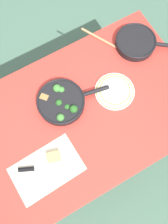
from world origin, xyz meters
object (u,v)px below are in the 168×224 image
(skillet_eggs, at_px, (136,42))
(dinner_plate_stack, at_px, (115,91))
(skillet_broccoli, at_px, (62,102))
(wooden_spoon, at_px, (113,45))
(grater_knife, at_px, (38,168))
(cheese_block, at_px, (54,157))

(skillet_eggs, bearing_deg, dinner_plate_stack, -106.20)
(skillet_broccoli, xyz_separation_m, wooden_spoon, (0.46, 0.18, -0.02))
(skillet_broccoli, bearing_deg, skillet_eggs, 22.81)
(dinner_plate_stack, bearing_deg, wooden_spoon, 60.50)
(grater_knife, bearing_deg, cheese_block, 30.63)
(skillet_broccoli, distance_m, skillet_eggs, 0.60)
(skillet_broccoli, relative_size, cheese_block, 5.09)
(cheese_block, bearing_deg, wooden_spoon, 33.96)
(wooden_spoon, height_order, cheese_block, cheese_block)
(skillet_broccoli, height_order, grater_knife, skillet_broccoli)
(skillet_eggs, relative_size, dinner_plate_stack, 1.46)
(skillet_broccoli, distance_m, dinner_plate_stack, 0.32)
(grater_knife, relative_size, cheese_block, 3.30)
(skillet_eggs, xyz_separation_m, cheese_block, (-0.77, -0.37, -0.01))
(wooden_spoon, distance_m, cheese_block, 0.77)
(cheese_block, bearing_deg, skillet_broccoli, 53.78)
(skillet_eggs, relative_size, cheese_block, 4.12)
(grater_knife, relative_size, dinner_plate_stack, 1.17)
(grater_knife, bearing_deg, dinner_plate_stack, 41.40)
(wooden_spoon, relative_size, cheese_block, 4.08)
(grater_knife, distance_m, cheese_block, 0.11)
(cheese_block, bearing_deg, dinner_plate_stack, 18.50)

